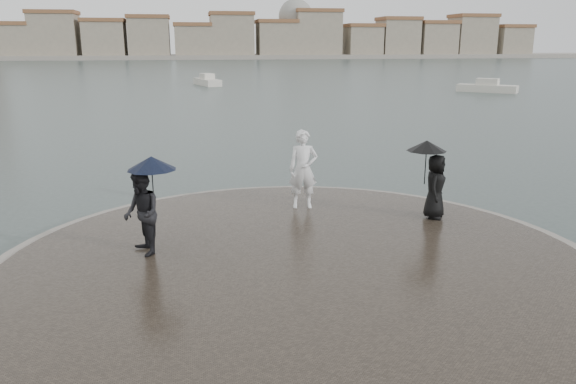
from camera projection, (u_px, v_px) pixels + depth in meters
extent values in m
plane|color=#2B3835|center=(346.00, 374.00, 8.08)|extent=(400.00, 400.00, 0.00)
cylinder|color=gray|center=(299.00, 270.00, 11.37)|extent=(12.50, 12.50, 0.32)
cylinder|color=#2D261E|center=(299.00, 269.00, 11.37)|extent=(11.90, 11.90, 0.36)
imported|color=white|center=(303.00, 169.00, 14.71)|extent=(0.81, 0.58, 2.07)
imported|color=black|center=(142.00, 213.00, 11.45)|extent=(0.92, 1.03, 1.76)
cylinder|color=black|center=(153.00, 189.00, 11.46)|extent=(0.02, 0.02, 0.90)
cone|color=black|center=(151.00, 163.00, 11.32)|extent=(1.00, 1.00, 0.28)
imported|color=black|center=(435.00, 187.00, 13.89)|extent=(0.85, 0.94, 1.61)
cylinder|color=black|center=(425.00, 166.00, 13.82)|extent=(0.02, 0.02, 0.90)
cone|color=black|center=(427.00, 146.00, 13.68)|extent=(0.98, 0.98, 0.26)
cube|color=gray|center=(194.00, 57.00, 163.01)|extent=(260.00, 20.00, 1.20)
cube|color=gray|center=(13.00, 43.00, 151.09)|extent=(10.00, 10.00, 9.00)
cube|color=brown|center=(10.00, 24.00, 149.80)|extent=(10.60, 10.60, 1.00)
cube|color=gray|center=(55.00, 37.00, 152.55)|extent=(12.00, 10.00, 12.00)
cube|color=brown|center=(53.00, 12.00, 150.88)|extent=(12.60, 10.60, 1.00)
cube|color=gray|center=(105.00, 41.00, 154.99)|extent=(11.00, 10.00, 10.00)
cube|color=brown|center=(103.00, 20.00, 153.58)|extent=(11.60, 10.60, 1.00)
cube|color=gray|center=(150.00, 39.00, 156.88)|extent=(11.00, 10.00, 11.00)
cube|color=brown|center=(148.00, 17.00, 155.33)|extent=(11.60, 10.60, 1.00)
cube|color=gray|center=(193.00, 43.00, 159.15)|extent=(10.00, 10.00, 9.00)
cube|color=brown|center=(192.00, 25.00, 157.86)|extent=(10.60, 10.60, 1.00)
cube|color=gray|center=(232.00, 38.00, 160.61)|extent=(12.00, 10.00, 12.00)
cube|color=brown|center=(231.00, 14.00, 158.94)|extent=(12.60, 10.60, 1.00)
cube|color=gray|center=(277.00, 41.00, 163.06)|extent=(11.00, 10.00, 10.00)
cube|color=brown|center=(276.00, 21.00, 161.64)|extent=(11.60, 10.60, 1.00)
cube|color=gray|center=(317.00, 36.00, 164.69)|extent=(13.00, 10.00, 13.00)
cube|color=brown|center=(317.00, 11.00, 162.88)|extent=(13.60, 10.60, 1.00)
cube|color=gray|center=(362.00, 43.00, 167.55)|extent=(10.00, 10.00, 9.00)
cube|color=brown|center=(363.00, 25.00, 166.26)|extent=(10.60, 10.60, 1.00)
cube|color=gray|center=(398.00, 39.00, 169.14)|extent=(11.00, 10.00, 11.00)
cube|color=brown|center=(399.00, 19.00, 167.59)|extent=(11.60, 10.60, 1.00)
cube|color=gray|center=(435.00, 41.00, 171.29)|extent=(11.00, 10.00, 10.00)
cube|color=brown|center=(436.00, 22.00, 169.87)|extent=(11.60, 10.60, 1.00)
cube|color=gray|center=(472.00, 38.00, 173.04)|extent=(12.00, 10.00, 12.00)
cube|color=brown|center=(473.00, 16.00, 171.37)|extent=(12.60, 10.60, 1.00)
cube|color=gray|center=(510.00, 43.00, 175.61)|extent=(10.00, 10.00, 9.00)
cube|color=brown|center=(511.00, 26.00, 174.33)|extent=(10.60, 10.60, 1.00)
sphere|color=gray|center=(296.00, 16.00, 164.16)|extent=(10.00, 10.00, 10.00)
cube|color=beige|center=(487.00, 90.00, 53.77)|extent=(5.23, 4.78, 0.90)
cube|color=beige|center=(487.00, 83.00, 53.62)|extent=(2.30, 2.21, 0.90)
cube|color=beige|center=(207.00, 83.00, 62.53)|extent=(3.02, 5.73, 0.90)
cube|color=beige|center=(207.00, 78.00, 62.37)|extent=(1.69, 2.25, 0.90)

